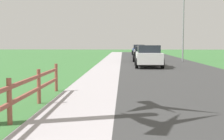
{
  "coord_description": "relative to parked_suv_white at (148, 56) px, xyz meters",
  "views": [
    {
      "loc": [
        0.21,
        -1.78,
        1.77
      ],
      "look_at": [
        -0.17,
        8.96,
        0.84
      ],
      "focal_mm": 50.22,
      "sensor_mm": 36.0,
      "label": 1
    }
  ],
  "objects": [
    {
      "name": "parked_car_silver",
      "position": [
        0.37,
        15.89,
        -0.07
      ],
      "size": [
        2.2,
        4.62,
        1.42
      ],
      "color": "#B7BABF",
      "rests_on": "ground"
    },
    {
      "name": "road_asphalt",
      "position": [
        1.41,
        5.48,
        -0.81
      ],
      "size": [
        7.0,
        66.0,
        0.01
      ],
      "primitive_type": "cube",
      "color": "#363636",
      "rests_on": "ground"
    },
    {
      "name": "parked_suv_white",
      "position": [
        0.0,
        0.0,
        0.0
      ],
      "size": [
        2.07,
        4.91,
        1.61
      ],
      "color": "white",
      "rests_on": "ground"
    },
    {
      "name": "parked_car_blue",
      "position": [
        0.46,
        24.19,
        -0.03
      ],
      "size": [
        2.0,
        4.38,
        1.54
      ],
      "color": "navy",
      "rests_on": "ground"
    },
    {
      "name": "rail_fence",
      "position": [
        -4.33,
        -16.72,
        -0.22
      ],
      "size": [
        0.11,
        9.58,
        1.02
      ],
      "color": "#914E3F",
      "rests_on": "ground"
    },
    {
      "name": "curb_concrete",
      "position": [
        -5.09,
        5.48,
        -0.81
      ],
      "size": [
        6.0,
        66.0,
        0.01
      ],
      "primitive_type": "cube",
      "color": "#AAA3A7",
      "rests_on": "ground"
    },
    {
      "name": "grass_verge",
      "position": [
        -6.59,
        5.48,
        -0.8
      ],
      "size": [
        5.0,
        66.0,
        0.0
      ],
      "primitive_type": "cube",
      "color": "#3A7037",
      "rests_on": "ground"
    },
    {
      "name": "parked_car_black",
      "position": [
        0.18,
        7.51,
        -0.05
      ],
      "size": [
        2.33,
        4.47,
        1.47
      ],
      "color": "black",
      "rests_on": "ground"
    },
    {
      "name": "ground_plane",
      "position": [
        -2.09,
        3.48,
        -0.81
      ],
      "size": [
        120.0,
        120.0,
        0.0
      ],
      "primitive_type": "plane",
      "color": "#3A7037"
    },
    {
      "name": "street_lamp",
      "position": [
        4.0,
        7.18,
        2.99
      ],
      "size": [
        1.17,
        0.2,
        6.39
      ],
      "color": "gray",
      "rests_on": "ground"
    }
  ]
}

